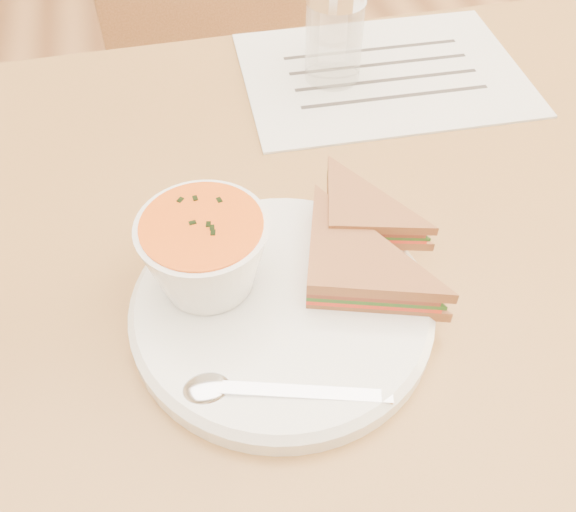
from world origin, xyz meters
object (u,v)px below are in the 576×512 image
object	(u,v)px
chair_far	(244,124)
soup_bowl	(206,257)
plate	(282,309)
dining_table	(335,399)
condiment_shaker	(334,32)

from	to	relation	value
chair_far	soup_bowl	xyz separation A→B (m)	(-0.13, -0.62, 0.34)
plate	soup_bowl	world-z (taller)	soup_bowl
dining_table	chair_far	distance (m)	0.55
plate	condiment_shaker	world-z (taller)	condiment_shaker
dining_table	soup_bowl	distance (m)	0.46
dining_table	chair_far	size ratio (longest dim) A/B	1.09
dining_table	condiment_shaker	xyz separation A→B (m)	(0.04, 0.22, 0.44)
plate	condiment_shaker	distance (m)	0.36
dining_table	condiment_shaker	size ratio (longest dim) A/B	8.16
condiment_shaker	plate	bearing A→B (deg)	-112.46
plate	chair_far	bearing A→B (deg)	83.54
chair_far	plate	distance (m)	0.72
soup_bowl	condiment_shaker	size ratio (longest dim) A/B	0.85
chair_far	condiment_shaker	bearing A→B (deg)	92.75
plate	soup_bowl	distance (m)	0.08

